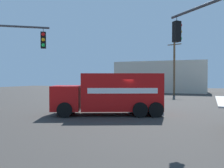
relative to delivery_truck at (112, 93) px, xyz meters
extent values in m
plane|color=#33302D|center=(0.55, 0.40, -1.50)|extent=(100.00, 100.00, 0.00)
cube|color=red|center=(0.64, 0.28, 0.12)|extent=(6.01, 4.39, 2.56)
cube|color=red|center=(-2.89, -1.25, -0.30)|extent=(2.70, 2.96, 1.70)
cube|color=black|center=(-3.68, -1.59, 0.04)|extent=(0.87, 1.88, 0.88)
cube|color=#B2B2B7|center=(3.08, 1.33, -1.31)|extent=(1.10, 2.19, 0.21)
cube|color=white|center=(1.12, -0.83, 0.25)|extent=(4.26, 1.85, 0.36)
cube|color=white|center=(0.16, 1.39, 0.25)|extent=(4.26, 1.85, 0.36)
cylinder|color=black|center=(-2.36, -2.37, -1.00)|extent=(1.03, 0.65, 1.00)
cylinder|color=black|center=(-3.34, -0.09, -1.00)|extent=(1.03, 0.65, 1.00)
cylinder|color=black|center=(2.20, -0.40, -1.00)|extent=(1.03, 0.65, 1.00)
cylinder|color=black|center=(1.21, 1.87, -1.00)|extent=(1.03, 0.65, 1.00)
cylinder|color=black|center=(3.16, 0.01, -1.00)|extent=(1.03, 0.65, 1.00)
cylinder|color=black|center=(2.18, 2.29, -1.00)|extent=(1.03, 0.65, 1.00)
cylinder|color=#38383D|center=(6.12, -5.40, 3.96)|extent=(2.86, 2.94, 0.12)
cylinder|color=#38383D|center=(4.97, -4.22, 3.83)|extent=(0.03, 0.03, 0.25)
cube|color=black|center=(4.97, -4.22, 3.23)|extent=(0.42, 0.42, 0.95)
sphere|color=red|center=(5.10, -4.09, 3.55)|extent=(0.20, 0.20, 0.20)
sphere|color=#EFA314|center=(5.10, -4.09, 3.24)|extent=(0.20, 0.20, 0.20)
sphere|color=#19CC4C|center=(5.10, -4.09, 2.93)|extent=(0.20, 0.20, 0.20)
cylinder|color=#38383D|center=(-4.33, -5.41, 4.02)|extent=(4.10, 3.01, 0.12)
cylinder|color=#38383D|center=(-2.60, -4.16, 3.89)|extent=(0.03, 0.03, 0.25)
cube|color=black|center=(-2.60, -4.16, 3.29)|extent=(0.42, 0.42, 0.95)
sphere|color=red|center=(-2.50, -4.31, 3.61)|extent=(0.20, 0.20, 0.20)
sphere|color=#EFA314|center=(-2.50, -4.31, 3.30)|extent=(0.20, 0.20, 0.20)
sphere|color=#19CC4C|center=(-2.50, -4.31, 2.99)|extent=(0.20, 0.20, 0.20)
cylinder|color=brown|center=(1.47, 21.39, 2.67)|extent=(0.30, 0.30, 8.34)
cube|color=brown|center=(1.47, 21.39, 6.14)|extent=(2.12, 0.84, 0.12)
cube|color=beige|center=(-2.02, 29.00, 1.30)|extent=(16.24, 6.00, 5.60)
camera|label=1|loc=(6.39, -15.65, 1.09)|focal=38.47mm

